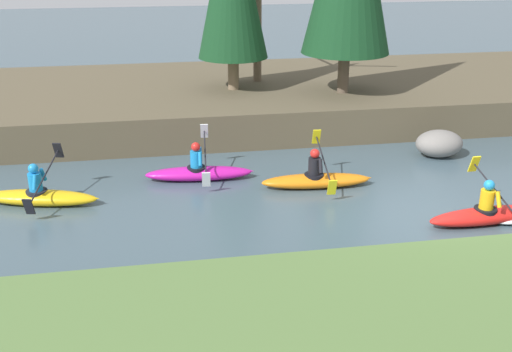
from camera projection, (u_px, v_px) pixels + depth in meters
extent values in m
plane|color=#425660|center=(422.00, 220.00, 13.13)|extent=(90.00, 90.00, 0.00)
cube|color=brown|center=(315.00, 95.00, 21.29)|extent=(44.00, 8.10, 1.08)
cylinder|color=#7A664C|center=(233.00, 73.00, 19.64)|extent=(0.36, 0.36, 1.05)
cylinder|color=brown|center=(343.00, 73.00, 19.17)|extent=(0.36, 0.36, 1.28)
cylinder|color=brown|center=(257.00, 24.00, 20.23)|extent=(0.28, 0.28, 3.89)
ellipsoid|color=red|center=(486.00, 216.00, 12.92)|extent=(2.73, 0.78, 0.34)
cylinder|color=black|center=(485.00, 210.00, 12.86)|extent=(0.51, 0.51, 0.08)
cylinder|color=yellow|center=(487.00, 199.00, 12.76)|extent=(0.32, 0.32, 0.42)
sphere|color=#1E89D1|center=(489.00, 185.00, 12.64)|extent=(0.24, 0.24, 0.23)
cylinder|color=yellow|center=(485.00, 191.00, 12.97)|extent=(0.10, 0.23, 0.35)
cylinder|color=yellow|center=(499.00, 199.00, 12.54)|extent=(0.10, 0.23, 0.35)
cylinder|color=black|center=(497.00, 193.00, 12.77)|extent=(0.16, 1.91, 0.65)
cube|color=yellow|center=(474.00, 164.00, 13.51)|extent=(0.21, 0.17, 0.41)
ellipsoid|color=white|center=(508.00, 216.00, 13.07)|extent=(1.14, 0.77, 0.18)
ellipsoid|color=orange|center=(316.00, 181.00, 14.77)|extent=(2.73, 0.76, 0.34)
cone|color=orange|center=(365.00, 178.00, 14.89)|extent=(0.36, 0.22, 0.20)
cylinder|color=black|center=(314.00, 175.00, 14.71)|extent=(0.51, 0.51, 0.08)
cylinder|color=black|center=(314.00, 166.00, 14.62)|extent=(0.32, 0.32, 0.42)
sphere|color=red|center=(315.00, 153.00, 14.50)|extent=(0.24, 0.24, 0.23)
cylinder|color=black|center=(317.00, 159.00, 14.82)|extent=(0.10, 0.23, 0.35)
cylinder|color=black|center=(321.00, 166.00, 14.37)|extent=(0.10, 0.23, 0.35)
cylinder|color=black|center=(324.00, 161.00, 14.59)|extent=(0.15, 1.91, 0.65)
cube|color=yellow|center=(316.00, 137.00, 15.36)|extent=(0.21, 0.17, 0.41)
cube|color=yellow|center=(332.00, 187.00, 13.83)|extent=(0.21, 0.17, 0.41)
ellipsoid|color=#C61999|center=(199.00, 173.00, 15.23)|extent=(2.74, 0.80, 0.34)
cone|color=#C61999|center=(247.00, 171.00, 15.33)|extent=(0.36, 0.23, 0.20)
cylinder|color=black|center=(197.00, 168.00, 15.17)|extent=(0.51, 0.51, 0.08)
cylinder|color=#1984CC|center=(196.00, 159.00, 15.08)|extent=(0.32, 0.32, 0.42)
sphere|color=red|center=(196.00, 147.00, 14.95)|extent=(0.25, 0.25, 0.23)
cylinder|color=#1984CC|center=(200.00, 152.00, 15.27)|extent=(0.11, 0.23, 0.35)
cylinder|color=#1984CC|center=(200.00, 159.00, 14.83)|extent=(0.11, 0.23, 0.35)
cylinder|color=black|center=(205.00, 154.00, 15.05)|extent=(0.18, 1.91, 0.65)
cube|color=white|center=(204.00, 131.00, 15.81)|extent=(0.21, 0.17, 0.41)
cube|color=white|center=(206.00, 179.00, 14.28)|extent=(0.21, 0.17, 0.41)
ellipsoid|color=yellow|center=(40.00, 198.00, 13.81)|extent=(2.77, 1.21, 0.34)
cone|color=yellow|center=(92.00, 198.00, 13.73)|extent=(0.39, 0.28, 0.20)
cylinder|color=black|center=(37.00, 192.00, 13.76)|extent=(0.58, 0.58, 0.08)
cylinder|color=#1984CC|center=(35.00, 182.00, 13.67)|extent=(0.36, 0.36, 0.42)
sphere|color=#1E89D1|center=(33.00, 169.00, 13.55)|extent=(0.28, 0.28, 0.23)
cylinder|color=#1984CC|center=(43.00, 174.00, 13.86)|extent=(0.14, 0.24, 0.35)
cylinder|color=#1984CC|center=(35.00, 182.00, 13.41)|extent=(0.14, 0.24, 0.35)
cylinder|color=black|center=(44.00, 177.00, 13.61)|extent=(0.48, 1.87, 0.65)
cube|color=black|center=(58.00, 150.00, 14.38)|extent=(0.23, 0.20, 0.41)
cube|color=black|center=(29.00, 207.00, 12.84)|extent=(0.23, 0.20, 0.41)
ellipsoid|color=gray|center=(439.00, 143.00, 16.79)|extent=(1.33, 1.04, 0.75)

